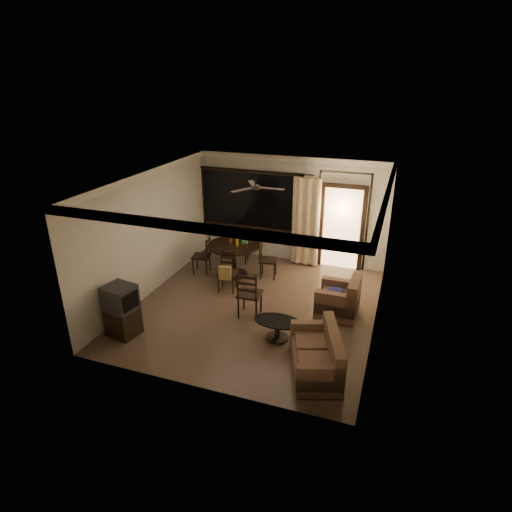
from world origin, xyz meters
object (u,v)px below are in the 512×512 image
at_px(dining_chair_south, 227,278).
at_px(dining_chair_north, 240,252).
at_px(tv_cabinet, 122,311).
at_px(dining_chair_west, 202,262).
at_px(dining_table, 234,251).
at_px(armchair, 340,300).
at_px(dining_chair_east, 268,266).
at_px(side_chair, 250,302).
at_px(coffee_table, 277,326).
at_px(sofa, 319,357).

bearing_deg(dining_chair_south, dining_chair_north, 90.00).
bearing_deg(tv_cabinet, dining_chair_west, 96.08).
xyz_separation_m(dining_table, dining_chair_south, (0.16, -0.84, -0.34)).
bearing_deg(dining_table, armchair, -20.95).
relative_size(dining_table, dining_chair_east, 1.38).
height_order(dining_chair_east, side_chair, side_chair).
relative_size(dining_chair_south, tv_cabinet, 0.91).
height_order(dining_chair_north, tv_cabinet, tv_cabinet).
xyz_separation_m(tv_cabinet, coffee_table, (2.84, 0.85, -0.26)).
bearing_deg(dining_chair_west, dining_chair_north, 133.24).
bearing_deg(armchair, dining_chair_south, 176.07).
relative_size(dining_chair_west, side_chair, 0.89).
height_order(dining_chair_east, coffee_table, dining_chair_east).
xyz_separation_m(dining_table, dining_chair_north, (-0.15, 0.77, -0.36)).
xyz_separation_m(dining_chair_north, coffee_table, (1.98, -3.12, -0.02)).
bearing_deg(coffee_table, sofa, -37.38).
distance_m(dining_table, coffee_table, 3.00).
distance_m(dining_chair_west, sofa, 4.62).
bearing_deg(dining_chair_south, sofa, -51.30).
relative_size(dining_chair_south, sofa, 0.60).
height_order(tv_cabinet, armchair, tv_cabinet).
relative_size(dining_chair_south, armchair, 1.12).
xyz_separation_m(dining_chair_south, tv_cabinet, (-1.17, -2.35, 0.22)).
xyz_separation_m(dining_chair_east, dining_chair_south, (-0.66, -1.00, 0.02)).
relative_size(dining_chair_east, dining_chair_south, 1.00).
bearing_deg(coffee_table, dining_chair_east, 111.93).
xyz_separation_m(dining_table, side_chair, (1.04, -1.73, -0.33)).
distance_m(dining_chair_north, tv_cabinet, 4.07).
relative_size(tv_cabinet, coffee_table, 1.15).
height_order(dining_chair_west, armchair, dining_chair_west).
distance_m(dining_chair_south, side_chair, 1.25).
xyz_separation_m(dining_chair_south, coffee_table, (1.67, -1.50, -0.04)).
bearing_deg(side_chair, dining_chair_west, -44.27).
bearing_deg(sofa, dining_table, 113.28).
distance_m(dining_chair_south, sofa, 3.43).
bearing_deg(sofa, side_chair, 123.55).
bearing_deg(dining_chair_east, sofa, -159.71).
height_order(dining_table, dining_chair_east, dining_table).
distance_m(dining_chair_east, sofa, 3.76).
distance_m(dining_table, dining_chair_east, 0.91).
xyz_separation_m(sofa, coffee_table, (-0.94, 0.72, -0.04)).
relative_size(dining_chair_south, dining_chair_north, 1.00).
distance_m(dining_chair_west, dining_chair_south, 1.20).
relative_size(dining_chair_east, tv_cabinet, 0.91).
relative_size(dining_chair_east, sofa, 0.60).
xyz_separation_m(dining_chair_east, tv_cabinet, (-1.83, -3.35, 0.24)).
xyz_separation_m(dining_chair_south, side_chair, (0.88, -0.89, 0.01)).
distance_m(dining_chair_west, armchair, 3.74).
xyz_separation_m(dining_chair_west, dining_chair_east, (1.64, 0.32, 0.00)).
distance_m(dining_chair_east, tv_cabinet, 3.83).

